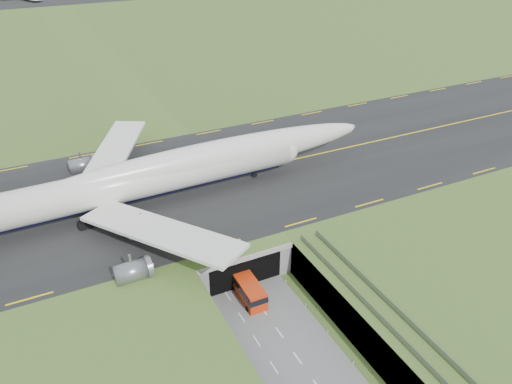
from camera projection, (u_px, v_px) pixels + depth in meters
ground at (269, 320)px, 71.77m from camera, size 900.00×900.00×0.00m
airfield_deck at (270, 304)px, 70.28m from camera, size 800.00×800.00×6.00m
trench_road at (296, 356)px, 65.89m from camera, size 12.00×75.00×0.20m
taxiway at (190, 183)px, 94.41m from camera, size 800.00×44.00×0.18m
tunnel_portal at (224, 240)px, 83.11m from camera, size 17.00×22.30×6.00m
guideway at (428, 362)px, 58.43m from camera, size 3.00×53.00×7.05m
jumbo_jet at (156, 176)px, 86.29m from camera, size 86.41×57.01×18.86m
shuttle_tram at (249, 290)px, 74.80m from camera, size 3.03×7.65×3.11m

